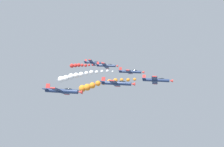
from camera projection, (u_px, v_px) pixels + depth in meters
The scene contains 9 objects.
airplane_lead at pixel (156, 80), 79.95m from camera, with size 8.66×10.35×4.70m.
smoke_trail_lead at pixel (94, 85), 87.97m from camera, with size 6.04×22.76×7.20m.
airplane_left_inner at pixel (131, 72), 94.94m from camera, with size 9.20×10.35×3.46m.
smoke_trail_left_inner at pixel (74, 76), 100.19m from camera, with size 3.05×24.71×6.29m.
airplane_right_inner at pixel (117, 83), 70.03m from camera, with size 8.97×10.35×3.98m.
airplane_left_outer at pixel (107, 66), 109.41m from camera, with size 8.92×10.35×4.13m.
smoke_trail_left_outer at pixel (78, 65), 111.76m from camera, with size 2.59×11.49×2.24m.
airplane_right_outer at pixel (62, 91), 60.87m from camera, with size 8.89×10.35×4.20m.
airplane_trailing at pixel (93, 62), 125.17m from camera, with size 8.71×10.35×4.61m.
Camera 1 is at (86.73, 18.99, 87.72)m, focal length 37.42 mm.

